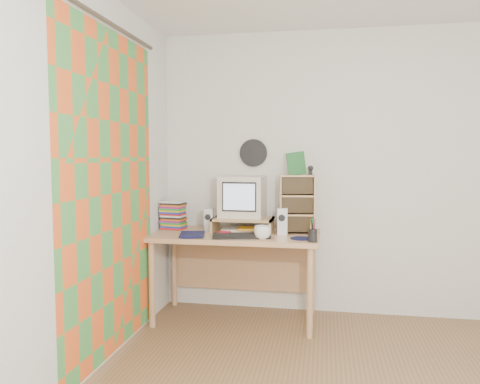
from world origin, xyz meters
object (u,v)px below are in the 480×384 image
at_px(crt_monitor, 242,197).
at_px(diary, 180,233).
at_px(mug, 262,232).
at_px(desk, 237,248).
at_px(dvd_stack, 173,213).
at_px(keyboard, 241,236).
at_px(cd_rack, 297,204).

bearing_deg(crt_monitor, diary, -139.82).
relative_size(mug, diary, 0.55).
xyz_separation_m(crt_monitor, mug, (0.23, -0.38, -0.25)).
bearing_deg(diary, mug, -14.44).
height_order(desk, diary, diary).
bearing_deg(dvd_stack, mug, -14.44).
height_order(keyboard, diary, diary).
xyz_separation_m(dvd_stack, mug, (0.86, -0.37, -0.09)).
height_order(keyboard, cd_rack, cd_rack).
distance_m(dvd_stack, diary, 0.41).
relative_size(cd_rack, diary, 2.02).
xyz_separation_m(keyboard, cd_rack, (0.42, 0.31, 0.23)).
bearing_deg(cd_rack, keyboard, -150.93).
bearing_deg(keyboard, diary, 168.61).
distance_m(desk, cd_rack, 0.64).
relative_size(crt_monitor, cd_rack, 0.76).
height_order(keyboard, mug, mug).
distance_m(keyboard, dvd_stack, 0.78).
height_order(dvd_stack, cd_rack, cd_rack).
height_order(desk, dvd_stack, dvd_stack).
relative_size(crt_monitor, mug, 2.82).
relative_size(crt_monitor, keyboard, 0.82).
height_order(keyboard, dvd_stack, dvd_stack).
bearing_deg(cd_rack, crt_monitor, 167.77).
height_order(desk, crt_monitor, crt_monitor).
bearing_deg(mug, diary, 178.64).
distance_m(mug, diary, 0.68).
bearing_deg(dvd_stack, diary, -54.76).
bearing_deg(diary, dvd_stack, 103.43).
bearing_deg(cd_rack, diary, -168.56).
distance_m(keyboard, cd_rack, 0.57).
xyz_separation_m(crt_monitor, keyboard, (0.06, -0.35, -0.28)).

